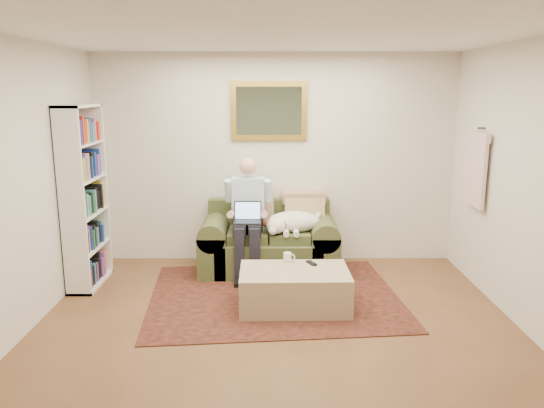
{
  "coord_description": "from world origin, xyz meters",
  "views": [
    {
      "loc": [
        -0.05,
        -4.1,
        2.15
      ],
      "look_at": [
        -0.04,
        1.46,
        0.95
      ],
      "focal_mm": 35.0,
      "sensor_mm": 36.0,
      "label": 1
    }
  ],
  "objects_px": {
    "laptop": "(248,216)",
    "sleeping_dog": "(294,222)",
    "sofa": "(269,248)",
    "seated_man": "(248,218)",
    "bookshelf": "(84,197)",
    "coffee_mug": "(287,257)",
    "ottoman": "(294,289)"
  },
  "relations": [
    {
      "from": "ottoman",
      "to": "coffee_mug",
      "type": "distance_m",
      "value": 0.37
    },
    {
      "from": "bookshelf",
      "to": "sleeping_dog",
      "type": "bearing_deg",
      "value": 9.02
    },
    {
      "from": "seated_man",
      "to": "bookshelf",
      "type": "bearing_deg",
      "value": -170.42
    },
    {
      "from": "sleeping_dog",
      "to": "seated_man",
      "type": "bearing_deg",
      "value": -172.87
    },
    {
      "from": "laptop",
      "to": "coffee_mug",
      "type": "distance_m",
      "value": 0.85
    },
    {
      "from": "laptop",
      "to": "coffee_mug",
      "type": "relative_size",
      "value": 3.18
    },
    {
      "from": "sofa",
      "to": "bookshelf",
      "type": "height_order",
      "value": "bookshelf"
    },
    {
      "from": "laptop",
      "to": "sleeping_dog",
      "type": "xyz_separation_m",
      "value": [
        0.54,
        0.13,
        -0.1
      ]
    },
    {
      "from": "sofa",
      "to": "sleeping_dog",
      "type": "bearing_deg",
      "value": -15.74
    },
    {
      "from": "sleeping_dog",
      "to": "coffee_mug",
      "type": "xyz_separation_m",
      "value": [
        -0.1,
        -0.8,
        -0.18
      ]
    },
    {
      "from": "laptop",
      "to": "seated_man",
      "type": "bearing_deg",
      "value": 90.0
    },
    {
      "from": "sofa",
      "to": "seated_man",
      "type": "bearing_deg",
      "value": -148.55
    },
    {
      "from": "seated_man",
      "to": "coffee_mug",
      "type": "xyz_separation_m",
      "value": [
        0.44,
        -0.73,
        -0.24
      ]
    },
    {
      "from": "sofa",
      "to": "sleeping_dog",
      "type": "xyz_separation_m",
      "value": [
        0.29,
        -0.08,
        0.34
      ]
    },
    {
      "from": "sofa",
      "to": "seated_man",
      "type": "distance_m",
      "value": 0.5
    },
    {
      "from": "seated_man",
      "to": "sleeping_dog",
      "type": "relative_size",
      "value": 2.04
    },
    {
      "from": "sleeping_dog",
      "to": "laptop",
      "type": "bearing_deg",
      "value": -166.36
    },
    {
      "from": "sofa",
      "to": "sleeping_dog",
      "type": "distance_m",
      "value": 0.46
    },
    {
      "from": "coffee_mug",
      "to": "bookshelf",
      "type": "distance_m",
      "value": 2.33
    },
    {
      "from": "sofa",
      "to": "coffee_mug",
      "type": "distance_m",
      "value": 0.92
    },
    {
      "from": "laptop",
      "to": "sleeping_dog",
      "type": "height_order",
      "value": "laptop"
    },
    {
      "from": "laptop",
      "to": "ottoman",
      "type": "height_order",
      "value": "laptop"
    },
    {
      "from": "bookshelf",
      "to": "ottoman",
      "type": "bearing_deg",
      "value": -16.89
    },
    {
      "from": "laptop",
      "to": "bookshelf",
      "type": "xyz_separation_m",
      "value": [
        -1.78,
        -0.24,
        0.28
      ]
    },
    {
      "from": "laptop",
      "to": "sleeping_dog",
      "type": "distance_m",
      "value": 0.56
    },
    {
      "from": "seated_man",
      "to": "ottoman",
      "type": "bearing_deg",
      "value": -63.15
    },
    {
      "from": "sofa",
      "to": "bookshelf",
      "type": "bearing_deg",
      "value": -167.46
    },
    {
      "from": "coffee_mug",
      "to": "bookshelf",
      "type": "relative_size",
      "value": 0.05
    },
    {
      "from": "sleeping_dog",
      "to": "coffee_mug",
      "type": "bearing_deg",
      "value": -97.0
    },
    {
      "from": "sofa",
      "to": "bookshelf",
      "type": "xyz_separation_m",
      "value": [
        -2.03,
        -0.45,
        0.72
      ]
    },
    {
      "from": "seated_man",
      "to": "coffee_mug",
      "type": "bearing_deg",
      "value": -59.0
    },
    {
      "from": "seated_man",
      "to": "bookshelf",
      "type": "distance_m",
      "value": 1.83
    }
  ]
}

